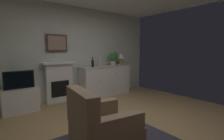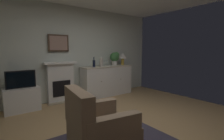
{
  "view_description": "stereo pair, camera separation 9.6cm",
  "coord_description": "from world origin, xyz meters",
  "px_view_note": "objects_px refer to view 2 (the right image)",
  "views": [
    {
      "loc": [
        -2.09,
        -2.13,
        1.41
      ],
      "look_at": [
        0.04,
        0.6,
        1.0
      ],
      "focal_mm": 26.9,
      "sensor_mm": 36.0,
      "label": 1
    },
    {
      "loc": [
        -2.02,
        -2.19,
        1.41
      ],
      "look_at": [
        0.04,
        0.6,
        1.0
      ],
      "focal_mm": 26.9,
      "sensor_mm": 36.0,
      "label": 2
    }
  ],
  "objects_px": {
    "table_lamp": "(123,57)",
    "wine_glass_center": "(107,62)",
    "tv_cabinet": "(22,99)",
    "fireplace_unit": "(61,82)",
    "framed_picture": "(59,43)",
    "tv_set": "(21,79)",
    "sideboard_cabinet": "(107,81)",
    "wine_glass_right": "(110,62)",
    "wine_glass_left": "(104,62)",
    "potted_plant_small": "(115,57)",
    "vase_decorative": "(101,62)",
    "wine_bottle": "(94,63)",
    "armchair": "(98,127)"
  },
  "relations": [
    {
      "from": "fireplace_unit",
      "to": "tv_cabinet",
      "type": "relative_size",
      "value": 1.47
    },
    {
      "from": "sideboard_cabinet",
      "to": "wine_glass_left",
      "type": "distance_m",
      "value": 0.59
    },
    {
      "from": "potted_plant_small",
      "to": "armchair",
      "type": "height_order",
      "value": "potted_plant_small"
    },
    {
      "from": "wine_glass_right",
      "to": "tv_set",
      "type": "bearing_deg",
      "value": -179.53
    },
    {
      "from": "sideboard_cabinet",
      "to": "wine_glass_center",
      "type": "xyz_separation_m",
      "value": [
        0.03,
        0.04,
        0.58
      ]
    },
    {
      "from": "fireplace_unit",
      "to": "tv_set",
      "type": "relative_size",
      "value": 1.77
    },
    {
      "from": "tv_cabinet",
      "to": "sideboard_cabinet",
      "type": "bearing_deg",
      "value": -0.36
    },
    {
      "from": "wine_glass_center",
      "to": "tv_cabinet",
      "type": "height_order",
      "value": "wine_glass_center"
    },
    {
      "from": "wine_bottle",
      "to": "wine_glass_center",
      "type": "height_order",
      "value": "wine_bottle"
    },
    {
      "from": "framed_picture",
      "to": "fireplace_unit",
      "type": "bearing_deg",
      "value": -90.0
    },
    {
      "from": "table_lamp",
      "to": "wine_glass_center",
      "type": "relative_size",
      "value": 2.42
    },
    {
      "from": "wine_bottle",
      "to": "wine_glass_right",
      "type": "bearing_deg",
      "value": 4.57
    },
    {
      "from": "wine_glass_left",
      "to": "tv_set",
      "type": "distance_m",
      "value": 2.33
    },
    {
      "from": "wine_glass_right",
      "to": "potted_plant_small",
      "type": "xyz_separation_m",
      "value": [
        0.2,
        0.03,
        0.13
      ]
    },
    {
      "from": "wine_glass_left",
      "to": "wine_glass_center",
      "type": "relative_size",
      "value": 1.0
    },
    {
      "from": "fireplace_unit",
      "to": "wine_bottle",
      "type": "relative_size",
      "value": 3.79
    },
    {
      "from": "fireplace_unit",
      "to": "wine_bottle",
      "type": "xyz_separation_m",
      "value": [
        0.93,
        -0.21,
        0.48
      ]
    },
    {
      "from": "wine_glass_left",
      "to": "wine_glass_center",
      "type": "bearing_deg",
      "value": 1.43
    },
    {
      "from": "framed_picture",
      "to": "tv_set",
      "type": "height_order",
      "value": "framed_picture"
    },
    {
      "from": "vase_decorative",
      "to": "table_lamp",
      "type": "bearing_deg",
      "value": 3.28
    },
    {
      "from": "framed_picture",
      "to": "tv_set",
      "type": "xyz_separation_m",
      "value": [
        -0.98,
        -0.23,
        -0.85
      ]
    },
    {
      "from": "wine_glass_center",
      "to": "wine_glass_right",
      "type": "bearing_deg",
      "value": -12.51
    },
    {
      "from": "potted_plant_small",
      "to": "wine_glass_left",
      "type": "bearing_deg",
      "value": -178.51
    },
    {
      "from": "fireplace_unit",
      "to": "tv_cabinet",
      "type": "xyz_separation_m",
      "value": [
        -0.97,
        -0.16,
        -0.27
      ]
    },
    {
      "from": "wine_bottle",
      "to": "wine_glass_right",
      "type": "distance_m",
      "value": 0.63
    },
    {
      "from": "framed_picture",
      "to": "armchair",
      "type": "distance_m",
      "value": 2.96
    },
    {
      "from": "wine_glass_left",
      "to": "wine_glass_right",
      "type": "height_order",
      "value": "same"
    },
    {
      "from": "fireplace_unit",
      "to": "wine_glass_left",
      "type": "relative_size",
      "value": 6.67
    },
    {
      "from": "wine_glass_center",
      "to": "wine_glass_left",
      "type": "bearing_deg",
      "value": -178.57
    },
    {
      "from": "framed_picture",
      "to": "wine_bottle",
      "type": "bearing_deg",
      "value": -15.65
    },
    {
      "from": "sideboard_cabinet",
      "to": "tv_cabinet",
      "type": "bearing_deg",
      "value": 179.64
    },
    {
      "from": "wine_glass_left",
      "to": "vase_decorative",
      "type": "distance_m",
      "value": 0.19
    },
    {
      "from": "tv_cabinet",
      "to": "fireplace_unit",
      "type": "bearing_deg",
      "value": 9.45
    },
    {
      "from": "wine_glass_left",
      "to": "potted_plant_small",
      "type": "relative_size",
      "value": 0.38
    },
    {
      "from": "wine_bottle",
      "to": "armchair",
      "type": "height_order",
      "value": "wine_bottle"
    },
    {
      "from": "table_lamp",
      "to": "vase_decorative",
      "type": "xyz_separation_m",
      "value": [
        -0.87,
        -0.05,
        -0.14
      ]
    },
    {
      "from": "wine_glass_center",
      "to": "potted_plant_small",
      "type": "bearing_deg",
      "value": 1.51
    },
    {
      "from": "framed_picture",
      "to": "tv_cabinet",
      "type": "xyz_separation_m",
      "value": [
        -0.97,
        -0.21,
        -1.33
      ]
    },
    {
      "from": "sideboard_cabinet",
      "to": "wine_glass_center",
      "type": "bearing_deg",
      "value": 53.21
    },
    {
      "from": "table_lamp",
      "to": "potted_plant_small",
      "type": "xyz_separation_m",
      "value": [
        -0.29,
        0.05,
        -0.02
      ]
    },
    {
      "from": "wine_glass_left",
      "to": "vase_decorative",
      "type": "xyz_separation_m",
      "value": [
        -0.16,
        -0.08,
        0.02
      ]
    },
    {
      "from": "sideboard_cabinet",
      "to": "wine_glass_right",
      "type": "height_order",
      "value": "wine_glass_right"
    },
    {
      "from": "wine_bottle",
      "to": "tv_set",
      "type": "height_order",
      "value": "wine_bottle"
    },
    {
      "from": "wine_glass_center",
      "to": "tv_cabinet",
      "type": "distance_m",
      "value": 2.55
    },
    {
      "from": "sideboard_cabinet",
      "to": "wine_glass_right",
      "type": "bearing_deg",
      "value": 5.28
    },
    {
      "from": "fireplace_unit",
      "to": "framed_picture",
      "type": "relative_size",
      "value": 2.0
    },
    {
      "from": "vase_decorative",
      "to": "tv_cabinet",
      "type": "distance_m",
      "value": 2.29
    },
    {
      "from": "wine_glass_center",
      "to": "vase_decorative",
      "type": "xyz_separation_m",
      "value": [
        -0.27,
        -0.09,
        0.02
      ]
    },
    {
      "from": "sideboard_cabinet",
      "to": "table_lamp",
      "type": "distance_m",
      "value": 0.97
    },
    {
      "from": "sideboard_cabinet",
      "to": "potted_plant_small",
      "type": "bearing_deg",
      "value": 7.63
    }
  ]
}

